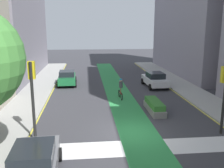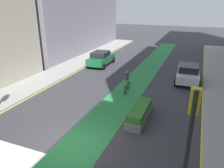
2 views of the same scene
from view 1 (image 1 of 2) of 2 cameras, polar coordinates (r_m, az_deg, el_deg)
The scene contains 12 objects.
ground_plane at distance 15.63m, azimuth 4.27°, elevation -10.76°, with size 120.00×120.00×0.00m, color #38383D.
bike_lane_paint at distance 15.71m, azimuth 5.85°, elevation -10.66°, with size 2.40×60.00×0.01m, color #2D8C47.
crosswalk_band at distance 13.85m, azimuth 5.76°, elevation -13.98°, with size 12.00×1.80×0.01m, color silver.
sidewalk_left at distance 16.14m, azimuth -23.47°, elevation -10.75°, with size 3.00×60.00×0.15m, color #9E9E99.
curb_stripe_left at distance 15.78m, azimuth -18.15°, elevation -11.13°, with size 0.16×60.00×0.01m, color yellow.
traffic_signal_near_right at distance 16.06m, azimuth 23.82°, elevation -0.61°, with size 0.35×0.52×4.01m.
traffic_signal_near_left at distance 14.27m, azimuth -17.42°, elevation -0.48°, with size 0.35×0.52×4.43m.
car_green_left_far at distance 28.36m, azimuth -10.02°, elevation 1.42°, with size 2.15×4.26×1.57m.
car_white_right_far at distance 27.32m, azimuth 9.56°, elevation 1.01°, with size 2.17×4.27×1.57m.
car_grey_left_near at distance 11.24m, azimuth -17.01°, elevation -16.60°, with size 2.18×4.28×1.57m.
cyclist_in_lane at distance 22.32m, azimuth 1.95°, elevation -0.95°, with size 0.32×1.73×1.86m.
median_planter at distance 19.38m, azimuth 9.49°, elevation -4.97°, with size 0.94×3.22×0.85m.
Camera 1 is at (-2.61, -14.13, 6.17)m, focal length 40.82 mm.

